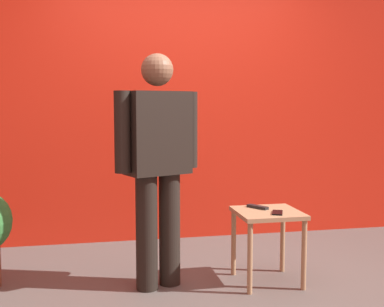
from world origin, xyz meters
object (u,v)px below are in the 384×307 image
Objects in this scene: tv_remote at (258,207)px; standing_person at (158,158)px; side_table at (268,224)px; cell_phone at (277,213)px.

standing_person is at bearing 148.75° from tv_remote.
cell_phone is at bearing -67.88° from side_table.
side_table is 0.15m from tv_remote.
standing_person is 0.92m from side_table.
standing_person is at bearing 174.88° from side_table.
standing_person is 0.83m from tv_remote.
standing_person reaches higher than tv_remote.
side_table is at bearing -5.12° from standing_person.
cell_phone is at bearing -100.59° from tv_remote.
tv_remote is at bearing 113.64° from side_table.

